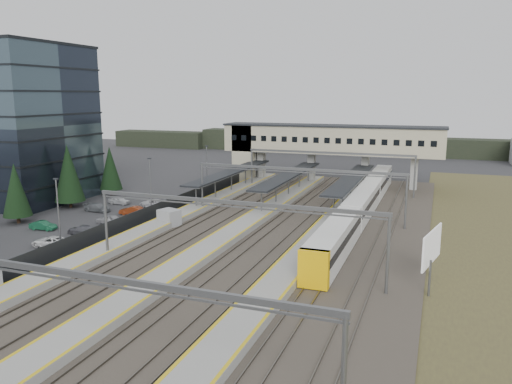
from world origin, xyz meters
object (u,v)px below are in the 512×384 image
at_px(relay_cabin_far, 169,218).
at_px(billboard, 432,249).
at_px(office_building, 3,123).
at_px(footbridge, 316,142).
at_px(train, 362,205).

xyz_separation_m(relay_cabin_far, billboard, (31.74, -9.67, 2.32)).
distance_m(office_building, relay_cabin_far, 36.06).
distance_m(footbridge, billboard, 51.48).
bearing_deg(billboard, train, 112.40).
bearing_deg(footbridge, billboard, -64.99).
xyz_separation_m(train, billboard, (9.38, -22.76, 1.54)).
bearing_deg(train, office_building, -173.60).
relative_size(office_building, relay_cabin_far, 8.12).
bearing_deg(relay_cabin_far, footbridge, 74.72).
xyz_separation_m(office_building, relay_cabin_far, (33.64, -6.82, -11.06)).
relative_size(office_building, billboard, 4.10).
bearing_deg(train, footbridge, 117.40).
relative_size(footbridge, train, 0.72).
bearing_deg(train, billboard, -67.60).
height_order(office_building, footbridge, office_building).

